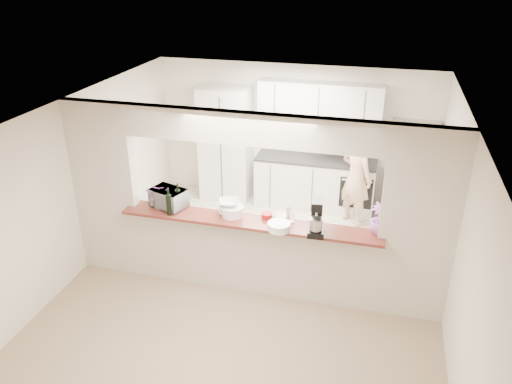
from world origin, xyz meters
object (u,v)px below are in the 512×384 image
(stand_mixer, at_px, (316,218))
(refrigerator, at_px, (410,174))
(toaster_oven, at_px, (168,198))
(person, at_px, (356,178))

(stand_mixer, bearing_deg, refrigerator, 66.96)
(refrigerator, distance_m, toaster_oven, 4.14)
(stand_mixer, xyz_separation_m, person, (0.32, 2.42, -0.46))
(toaster_oven, xyz_separation_m, person, (2.34, 2.23, -0.39))
(toaster_oven, distance_m, person, 3.25)
(stand_mixer, distance_m, person, 2.48)
(toaster_oven, bearing_deg, stand_mixer, 13.17)
(toaster_oven, relative_size, person, 0.28)
(refrigerator, xyz_separation_m, person, (-0.86, -0.37, -0.02))
(stand_mixer, bearing_deg, person, 82.45)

